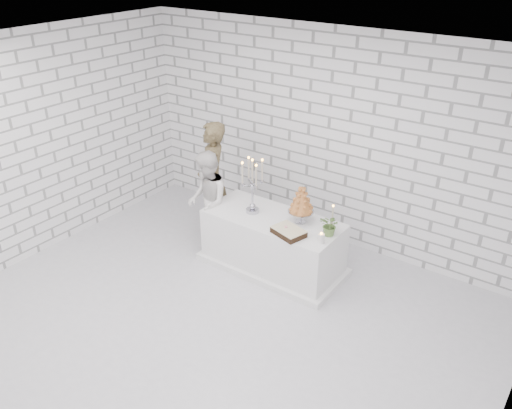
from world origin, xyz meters
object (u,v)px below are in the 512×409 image
at_px(cake_table, 273,243).
at_px(groom, 213,180).
at_px(candelabra, 252,186).
at_px(croquembouche, 301,204).
at_px(bride, 207,201).

bearing_deg(cake_table, groom, 168.80).
relative_size(cake_table, groom, 1.04).
distance_m(candelabra, croquembouche, 0.67).
relative_size(cake_table, candelabra, 2.39).
xyz_separation_m(cake_table, bride, (-1.03, -0.09, 0.34)).
bearing_deg(bride, cake_table, 53.80).
bearing_deg(cake_table, bride, -175.15).
relative_size(groom, croquembouche, 3.38).
bearing_deg(groom, bride, -5.80).
xyz_separation_m(bride, croquembouche, (1.38, 0.19, 0.29)).
height_order(candelabra, croquembouche, candelabra).
bearing_deg(candelabra, croquembouche, 11.98).
bearing_deg(groom, candelabra, 39.89).
relative_size(candelabra, croquembouche, 1.47).
distance_m(groom, candelabra, 0.97).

